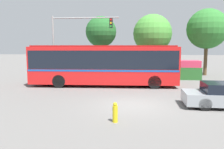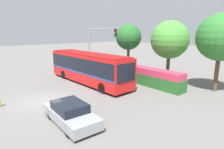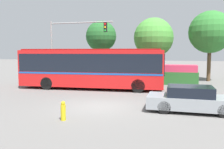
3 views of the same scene
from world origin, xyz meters
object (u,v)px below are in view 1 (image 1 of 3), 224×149
(city_bus, at_px, (104,63))
(street_tree_right, at_px, (207,29))
(street_tree_centre, at_px, (152,34))
(street_tree_left, at_px, (101,32))
(traffic_light_pole, at_px, (72,36))
(fire_hydrant, at_px, (115,113))

(city_bus, xyz_separation_m, street_tree_right, (10.08, 7.62, 3.13))
(city_bus, xyz_separation_m, street_tree_centre, (4.37, 8.32, 2.70))
(street_tree_left, relative_size, street_tree_right, 0.90)
(street_tree_left, height_order, street_tree_centre, street_tree_centre)
(traffic_light_pole, height_order, street_tree_right, street_tree_right)
(street_tree_centre, distance_m, street_tree_right, 5.76)
(street_tree_left, bearing_deg, traffic_light_pole, -122.83)
(city_bus, xyz_separation_m, traffic_light_pole, (-3.65, 3.70, 2.33))
(street_tree_right, relative_size, fire_hydrant, 8.28)
(street_tree_right, distance_m, fire_hydrant, 18.99)
(street_tree_right, bearing_deg, city_bus, -142.89)
(city_bus, relative_size, street_tree_centre, 1.73)
(street_tree_centre, relative_size, fire_hydrant, 7.82)
(traffic_light_pole, xyz_separation_m, street_tree_right, (13.73, 3.92, 0.80))
(city_bus, distance_m, street_tree_left, 7.96)
(traffic_light_pole, bearing_deg, street_tree_left, 57.17)
(street_tree_centre, xyz_separation_m, street_tree_right, (5.70, -0.69, 0.43))
(traffic_light_pole, distance_m, fire_hydrant, 14.10)
(street_tree_left, xyz_separation_m, fire_hydrant, (3.02, -16.10, -4.30))
(city_bus, distance_m, street_tree_centre, 9.78)
(fire_hydrant, bearing_deg, street_tree_left, 100.63)
(fire_hydrant, bearing_deg, traffic_light_pole, 113.16)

